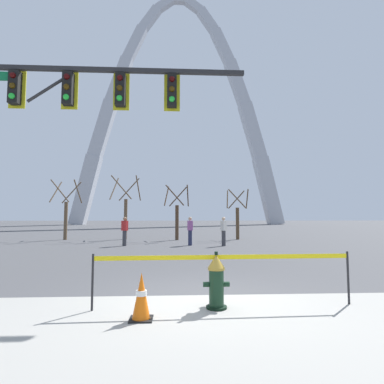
{
  "coord_description": "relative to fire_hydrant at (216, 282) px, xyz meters",
  "views": [
    {
      "loc": [
        -0.54,
        -6.24,
        1.61
      ],
      "look_at": [
        0.05,
        5.0,
        2.5
      ],
      "focal_mm": 29.11,
      "sensor_mm": 36.0,
      "label": 1
    }
  ],
  "objects": [
    {
      "name": "ground_plane",
      "position": [
        -0.18,
        0.7,
        -0.47
      ],
      "size": [
        240.0,
        240.0,
        0.0
      ],
      "primitive_type": "plane",
      "color": "#474749"
    },
    {
      "name": "tree_left_mid",
      "position": [
        -4.29,
        16.9,
        1.53
      ],
      "size": [
        2.07,
        2.08,
        4.49
      ],
      "color": "brown",
      "rests_on": "ground"
    },
    {
      "name": "tree_center_right",
      "position": [
        3.66,
        16.35,
        1.1
      ],
      "size": [
        1.64,
        1.65,
        3.53
      ],
      "color": "brown",
      "rests_on": "ground"
    },
    {
      "name": "pedestrian_walking_right",
      "position": [
        1.92,
        11.57,
        0.35
      ],
      "size": [
        0.37,
        0.39,
        1.59
      ],
      "color": "#38383D",
      "rests_on": "ground"
    },
    {
      "name": "pedestrian_walking_left",
      "position": [
        0.1,
        11.99,
        0.35
      ],
      "size": [
        0.3,
        0.39,
        1.59
      ],
      "color": "#232847",
      "rests_on": "ground"
    },
    {
      "name": "fire_hydrant",
      "position": [
        0.0,
        0.0,
        0.0
      ],
      "size": [
        0.46,
        0.48,
        0.99
      ],
      "color": "black",
      "rests_on": "ground"
    },
    {
      "name": "tree_far_left",
      "position": [
        -8.42,
        16.75,
        1.38
      ],
      "size": [
        1.92,
        1.93,
        4.16
      ],
      "color": "brown",
      "rests_on": "ground"
    },
    {
      "name": "traffic_cone_by_hydrant",
      "position": [
        -1.25,
        -0.54,
        -0.11
      ],
      "size": [
        0.36,
        0.36,
        0.73
      ],
      "color": "black",
      "rests_on": "ground"
    },
    {
      "name": "pedestrian_standing_center",
      "position": [
        -3.53,
        11.9,
        0.35
      ],
      "size": [
        0.39,
        0.36,
        1.59
      ],
      "color": "#38383D",
      "rests_on": "ground"
    },
    {
      "name": "caution_tape_barrier",
      "position": [
        0.16,
        0.05,
        0.18
      ],
      "size": [
        4.64,
        0.19,
        0.97
      ],
      "color": "#232326",
      "rests_on": "ground"
    },
    {
      "name": "tree_center_left",
      "position": [
        -0.63,
        16.06,
        1.21
      ],
      "size": [
        1.75,
        1.76,
        3.77
      ],
      "color": "#473323",
      "rests_on": "ground"
    },
    {
      "name": "traffic_signal_gantry",
      "position": [
        -4.05,
        2.76,
        3.94
      ],
      "size": [
        7.82,
        0.44,
        6.0
      ],
      "color": "#232326",
      "rests_on": "ground"
    },
    {
      "name": "monument_arch",
      "position": [
        -0.18,
        58.25,
        20.81
      ],
      "size": [
        43.38,
        2.85,
        49.4
      ],
      "color": "#B2B5BC",
      "rests_on": "ground"
    }
  ]
}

